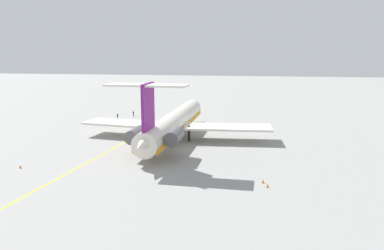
# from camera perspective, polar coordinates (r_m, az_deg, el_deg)

# --- Properties ---
(ground) EXTENTS (398.20, 398.20, 0.00)m
(ground) POSITION_cam_1_polar(r_m,az_deg,el_deg) (87.49, -5.87, -1.68)
(ground) COLOR gray
(main_jetliner) EXTENTS (48.44, 43.03, 14.11)m
(main_jetliner) POSITION_cam_1_polar(r_m,az_deg,el_deg) (82.28, -2.94, 0.26)
(main_jetliner) COLOR silver
(main_jetliner) RESTS_ON ground
(ground_crew_near_nose) EXTENTS (0.28, 0.43, 1.72)m
(ground_crew_near_nose) POSITION_cam_1_polar(r_m,az_deg,el_deg) (109.63, -11.16, 1.42)
(ground_crew_near_nose) COLOR black
(ground_crew_near_nose) RESTS_ON ground
(ground_crew_near_tail) EXTENTS (0.46, 0.29, 1.81)m
(ground_crew_near_tail) POSITION_cam_1_polar(r_m,az_deg,el_deg) (110.59, -6.79, 1.67)
(ground_crew_near_tail) COLOR black
(ground_crew_near_tail) RESTS_ON ground
(ground_crew_portside) EXTENTS (0.28, 0.42, 1.78)m
(ground_crew_portside) POSITION_cam_1_polar(r_m,az_deg,el_deg) (113.31, -8.85, 1.84)
(ground_crew_portside) COLOR black
(ground_crew_portside) RESTS_ON ground
(safety_cone_nose) EXTENTS (0.40, 0.40, 0.55)m
(safety_cone_nose) POSITION_cam_1_polar(r_m,az_deg,el_deg) (56.64, 11.33, -8.95)
(safety_cone_nose) COLOR #EA590F
(safety_cone_nose) RESTS_ON ground
(safety_cone_wingtip) EXTENTS (0.40, 0.40, 0.55)m
(safety_cone_wingtip) POSITION_cam_1_polar(r_m,az_deg,el_deg) (70.32, -24.50, -5.73)
(safety_cone_wingtip) COLOR #EA590F
(safety_cone_wingtip) RESTS_ON ground
(safety_cone_tail) EXTENTS (0.40, 0.40, 0.55)m
(safety_cone_tail) POSITION_cam_1_polar(r_m,az_deg,el_deg) (58.26, 10.67, -8.34)
(safety_cone_tail) COLOR #EA590F
(safety_cone_tail) RESTS_ON ground
(taxiway_centreline) EXTENTS (101.11, 12.34, 0.01)m
(taxiway_centreline) POSITION_cam_1_polar(r_m,az_deg,el_deg) (86.72, -8.84, -1.88)
(taxiway_centreline) COLOR gold
(taxiway_centreline) RESTS_ON ground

